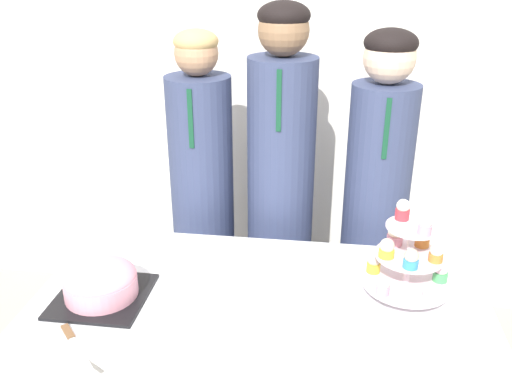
# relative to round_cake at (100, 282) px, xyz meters

# --- Properties ---
(wall_back) EXTENTS (9.00, 0.06, 2.70)m
(wall_back) POSITION_rel_round_cake_xyz_m (0.48, 1.21, 0.57)
(wall_back) COLOR silver
(wall_back) RESTS_ON ground_plane
(round_cake) EXTENTS (0.27, 0.27, 0.11)m
(round_cake) POSITION_rel_round_cake_xyz_m (0.00, 0.00, 0.00)
(round_cake) COLOR black
(round_cake) RESTS_ON table
(cake_knife) EXTENTS (0.16, 0.18, 0.01)m
(cake_knife) POSITION_rel_round_cake_xyz_m (-0.00, -0.20, -0.05)
(cake_knife) COLOR silver
(cake_knife) RESTS_ON table
(cupcake_stand) EXTENTS (0.26, 0.26, 0.30)m
(cupcake_stand) POSITION_rel_round_cake_xyz_m (0.91, 0.14, 0.08)
(cupcake_stand) COLOR silver
(cupcake_stand) RESTS_ON table
(student_0) EXTENTS (0.26, 0.26, 1.43)m
(student_0) POSITION_rel_round_cake_xyz_m (0.15, 0.69, -0.09)
(student_0) COLOR #384266
(student_0) RESTS_ON ground_plane
(student_1) EXTENTS (0.26, 0.27, 1.53)m
(student_1) POSITION_rel_round_cake_xyz_m (0.47, 0.69, -0.03)
(student_1) COLOR #384266
(student_1) RESTS_ON ground_plane
(student_2) EXTENTS (0.25, 0.26, 1.44)m
(student_2) POSITION_rel_round_cake_xyz_m (0.85, 0.69, -0.07)
(student_2) COLOR #384266
(student_2) RESTS_ON ground_plane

